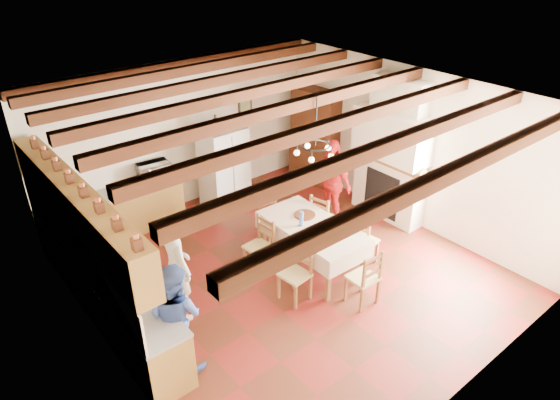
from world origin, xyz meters
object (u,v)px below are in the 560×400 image
at_px(chair_end_near, 363,276).
at_px(person_woman_red, 331,181).
at_px(refrigerator, 224,168).
at_px(microwave, 155,171).
at_px(chair_left_near, 295,274).
at_px(chair_left_far, 259,246).
at_px(person_man, 176,267).
at_px(person_woman_blue, 175,316).
at_px(chair_right_far, 324,217).
at_px(hutch, 315,137).
at_px(dining_table, 312,229).
at_px(chair_end_far, 272,215).
at_px(chair_right_near, 364,240).

xyz_separation_m(chair_end_near, person_woman_red, (1.35, 2.08, 0.38)).
height_order(refrigerator, microwave, refrigerator).
bearing_deg(chair_left_near, chair_left_far, 172.21).
distance_m(person_man, person_woman_blue, 0.96).
relative_size(chair_right_far, chair_end_near, 1.00).
bearing_deg(person_man, chair_left_near, -115.47).
relative_size(person_woman_blue, person_woman_red, 0.92).
xyz_separation_m(chair_end_near, microwave, (-1.24, 4.24, 0.58)).
bearing_deg(chair_end_near, refrigerator, -89.72).
bearing_deg(person_woman_blue, hutch, -84.88).
height_order(hutch, dining_table, hutch).
distance_m(hutch, microwave, 3.62).
relative_size(chair_end_far, microwave, 1.63).
relative_size(chair_left_near, person_woman_blue, 0.61).
height_order(chair_right_far, person_woman_blue, person_woman_blue).
bearing_deg(hutch, chair_right_near, -126.15).
distance_m(dining_table, person_woman_blue, 2.85).
relative_size(dining_table, person_woman_red, 1.12).
bearing_deg(dining_table, microwave, 112.47).
height_order(chair_left_near, chair_right_far, same).
height_order(chair_end_near, person_woman_red, person_woman_red).
bearing_deg(chair_left_far, person_woman_red, 96.57).
height_order(person_man, person_woman_red, person_man).
relative_size(chair_right_far, microwave, 1.63).
relative_size(refrigerator, chair_right_near, 1.76).
height_order(refrigerator, chair_right_near, refrigerator).
relative_size(chair_left_near, chair_right_far, 1.00).
relative_size(chair_right_far, person_woman_red, 0.56).
bearing_deg(chair_left_far, chair_right_near, 51.78).
bearing_deg(chair_end_near, microwave, -71.68).
bearing_deg(chair_left_near, chair_end_far, 146.25).
height_order(dining_table, chair_right_far, chair_right_far).
relative_size(chair_left_far, chair_end_near, 1.00).
xyz_separation_m(hutch, chair_right_far, (-1.56, -1.92, -0.58)).
relative_size(refrigerator, chair_right_far, 1.76).
distance_m(refrigerator, person_woman_red, 2.22).
bearing_deg(chair_end_far, hutch, 34.77).
xyz_separation_m(chair_end_near, person_man, (-2.30, 1.54, 0.39)).
xyz_separation_m(refrigerator, chair_left_near, (-0.88, -3.21, -0.37)).
bearing_deg(dining_table, hutch, 46.14).
bearing_deg(chair_right_near, person_woman_red, -30.80).
distance_m(hutch, chair_right_far, 2.54).
xyz_separation_m(dining_table, chair_left_far, (-0.75, 0.48, -0.26)).
bearing_deg(person_man, hutch, -63.76).
bearing_deg(chair_right_near, chair_left_near, 80.42).
bearing_deg(person_man, dining_table, -96.19).
xyz_separation_m(hutch, chair_left_far, (-3.05, -1.91, -0.58)).
distance_m(chair_left_near, chair_right_far, 1.78).
bearing_deg(chair_right_far, person_man, 78.81).
relative_size(chair_end_near, chair_end_far, 1.00).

